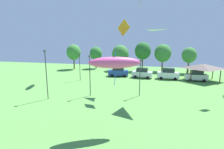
{
  "coord_description": "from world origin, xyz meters",
  "views": [
    {
      "loc": [
        1.74,
        1.55,
        8.38
      ],
      "look_at": [
        -1.95,
        16.79,
        5.34
      ],
      "focal_mm": 28.0,
      "sensor_mm": 36.0,
      "label": 1
    }
  ],
  "objects_px": {
    "parked_car_rightmost_in_row": "(196,76)",
    "treeline_tree_4": "(163,53)",
    "kite_flying_3": "(124,28)",
    "treeline_tree_2": "(120,54)",
    "parked_car_third_from_left": "(168,74)",
    "light_post_2": "(90,73)",
    "treeline_tree_0": "(74,52)",
    "kite_flying_5": "(115,63)",
    "light_post_0": "(46,72)",
    "kite_flying_1": "(145,38)",
    "park_pavilion": "(203,66)",
    "light_post_3": "(140,76)",
    "treeline_tree_3": "(143,51)",
    "treeline_tree_1": "(96,54)",
    "parked_car_second_from_left": "(142,73)",
    "treeline_tree_5": "(189,55)",
    "parked_car_leftmost": "(118,72)",
    "light_post_1": "(80,65)"
  },
  "relations": [
    {
      "from": "kite_flying_5",
      "to": "treeline_tree_1",
      "type": "relative_size",
      "value": 0.74
    },
    {
      "from": "kite_flying_5",
      "to": "light_post_0",
      "type": "relative_size",
      "value": 0.68
    },
    {
      "from": "parked_car_second_from_left",
      "to": "light_post_3",
      "type": "bearing_deg",
      "value": -81.76
    },
    {
      "from": "parked_car_third_from_left",
      "to": "treeline_tree_2",
      "type": "distance_m",
      "value": 15.93
    },
    {
      "from": "parked_car_third_from_left",
      "to": "light_post_3",
      "type": "distance_m",
      "value": 14.59
    },
    {
      "from": "treeline_tree_1",
      "to": "kite_flying_3",
      "type": "bearing_deg",
      "value": -62.88
    },
    {
      "from": "parked_car_third_from_left",
      "to": "treeline_tree_3",
      "type": "distance_m",
      "value": 12.36
    },
    {
      "from": "parked_car_rightmost_in_row",
      "to": "light_post_0",
      "type": "relative_size",
      "value": 0.62
    },
    {
      "from": "kite_flying_3",
      "to": "park_pavilion",
      "type": "bearing_deg",
      "value": 44.92
    },
    {
      "from": "light_post_0",
      "to": "treeline_tree_1",
      "type": "distance_m",
      "value": 29.21
    },
    {
      "from": "treeline_tree_5",
      "to": "treeline_tree_3",
      "type": "bearing_deg",
      "value": 175.84
    },
    {
      "from": "light_post_3",
      "to": "treeline_tree_5",
      "type": "height_order",
      "value": "treeline_tree_5"
    },
    {
      "from": "parked_car_third_from_left",
      "to": "treeline_tree_2",
      "type": "xyz_separation_m",
      "value": [
        -12.54,
        9.23,
        3.37
      ]
    },
    {
      "from": "light_post_3",
      "to": "treeline_tree_1",
      "type": "relative_size",
      "value": 0.85
    },
    {
      "from": "light_post_0",
      "to": "treeline_tree_1",
      "type": "relative_size",
      "value": 1.08
    },
    {
      "from": "treeline_tree_1",
      "to": "treeline_tree_3",
      "type": "xyz_separation_m",
      "value": [
        14.15,
        -1.29,
        1.08
      ]
    },
    {
      "from": "parked_car_second_from_left",
      "to": "parked_car_rightmost_in_row",
      "type": "xyz_separation_m",
      "value": [
        11.32,
        -0.51,
        -0.02
      ]
    },
    {
      "from": "park_pavilion",
      "to": "light_post_2",
      "type": "height_order",
      "value": "light_post_2"
    },
    {
      "from": "kite_flying_1",
      "to": "treeline_tree_4",
      "type": "relative_size",
      "value": 0.47
    },
    {
      "from": "parked_car_third_from_left",
      "to": "treeline_tree_0",
      "type": "distance_m",
      "value": 27.89
    },
    {
      "from": "kite_flying_5",
      "to": "parked_car_third_from_left",
      "type": "xyz_separation_m",
      "value": [
        6.58,
        24.27,
        -5.22
      ]
    },
    {
      "from": "treeline_tree_0",
      "to": "treeline_tree_2",
      "type": "distance_m",
      "value": 13.92
    },
    {
      "from": "treeline_tree_2",
      "to": "parked_car_second_from_left",
      "type": "bearing_deg",
      "value": -53.05
    },
    {
      "from": "kite_flying_3",
      "to": "treeline_tree_2",
      "type": "xyz_separation_m",
      "value": [
        -4.94,
        23.38,
        -5.64
      ]
    },
    {
      "from": "treeline_tree_1",
      "to": "treeline_tree_4",
      "type": "bearing_deg",
      "value": -2.05
    },
    {
      "from": "parked_car_leftmost",
      "to": "light_post_0",
      "type": "bearing_deg",
      "value": -117.22
    },
    {
      "from": "kite_flying_5",
      "to": "parked_car_leftmost",
      "type": "xyz_separation_m",
      "value": [
        -4.75,
        24.76,
        -5.28
      ]
    },
    {
      "from": "kite_flying_1",
      "to": "treeline_tree_0",
      "type": "xyz_separation_m",
      "value": [
        -21.98,
        24.4,
        -3.69
      ]
    },
    {
      "from": "parked_car_rightmost_in_row",
      "to": "treeline_tree_4",
      "type": "relative_size",
      "value": 0.59
    },
    {
      "from": "light_post_2",
      "to": "treeline_tree_0",
      "type": "distance_m",
      "value": 27.11
    },
    {
      "from": "treeline_tree_0",
      "to": "treeline_tree_3",
      "type": "height_order",
      "value": "treeline_tree_3"
    },
    {
      "from": "light_post_1",
      "to": "treeline_tree_0",
      "type": "distance_m",
      "value": 16.03
    },
    {
      "from": "kite_flying_5",
      "to": "kite_flying_3",
      "type": "bearing_deg",
      "value": 95.8
    },
    {
      "from": "parked_car_third_from_left",
      "to": "light_post_2",
      "type": "distance_m",
      "value": 19.81
    },
    {
      "from": "parked_car_third_from_left",
      "to": "light_post_3",
      "type": "height_order",
      "value": "light_post_3"
    },
    {
      "from": "kite_flying_3",
      "to": "parked_car_rightmost_in_row",
      "type": "distance_m",
      "value": 21.15
    },
    {
      "from": "parked_car_leftmost",
      "to": "light_post_3",
      "type": "height_order",
      "value": "light_post_3"
    },
    {
      "from": "parked_car_leftmost",
      "to": "light_post_0",
      "type": "height_order",
      "value": "light_post_0"
    },
    {
      "from": "kite_flying_1",
      "to": "treeline_tree_4",
      "type": "distance_m",
      "value": 27.07
    },
    {
      "from": "park_pavilion",
      "to": "treeline_tree_1",
      "type": "height_order",
      "value": "treeline_tree_1"
    },
    {
      "from": "kite_flying_3",
      "to": "light_post_0",
      "type": "bearing_deg",
      "value": -159.07
    },
    {
      "from": "parked_car_third_from_left",
      "to": "park_pavilion",
      "type": "distance_m",
      "value": 7.26
    },
    {
      "from": "light_post_0",
      "to": "treeline_tree_4",
      "type": "distance_m",
      "value": 33.17
    },
    {
      "from": "parked_car_third_from_left",
      "to": "treeline_tree_1",
      "type": "xyz_separation_m",
      "value": [
        -20.47,
        10.97,
        3.3
      ]
    },
    {
      "from": "kite_flying_5",
      "to": "light_post_0",
      "type": "height_order",
      "value": "kite_flying_5"
    },
    {
      "from": "kite_flying_5",
      "to": "park_pavilion",
      "type": "distance_m",
      "value": 28.36
    },
    {
      "from": "parked_car_third_from_left",
      "to": "light_post_0",
      "type": "height_order",
      "value": "light_post_0"
    },
    {
      "from": "kite_flying_1",
      "to": "light_post_0",
      "type": "height_order",
      "value": "kite_flying_1"
    },
    {
      "from": "treeline_tree_5",
      "to": "kite_flying_1",
      "type": "bearing_deg",
      "value": -111.76
    },
    {
      "from": "park_pavilion",
      "to": "treeline_tree_3",
      "type": "xyz_separation_m",
      "value": [
        -13.32,
        9.27,
        2.51
      ]
    }
  ]
}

